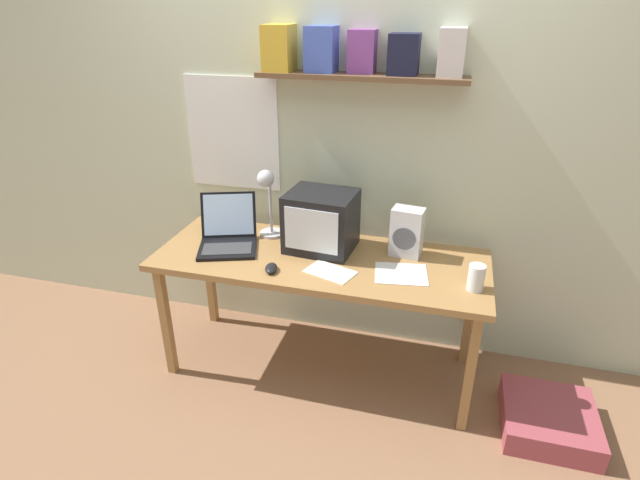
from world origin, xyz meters
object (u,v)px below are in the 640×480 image
Objects in this scene: juice_glass at (476,279)px; floor_cushion at (549,420)px; loose_paper_near_laptop at (401,274)px; desk_lamp at (268,194)px; crt_monitor at (321,221)px; loose_paper_near_monitor at (330,272)px; space_heater at (407,232)px; corner_desk at (320,267)px; laptop at (228,233)px; computer_mouse at (271,268)px.

juice_glass is 0.83m from floor_cushion.
loose_paper_near_laptop is at bearing 172.51° from floor_cushion.
crt_monitor is at bearing -10.65° from desk_lamp.
juice_glass is at bearing 173.63° from floor_cushion.
floor_cushion is (1.13, -0.03, -0.65)m from loose_paper_near_monitor.
space_heater is 0.60× the size of floor_cushion.
space_heater reaches higher than juice_glass.
space_heater reaches higher than loose_paper_near_laptop.
corner_desk is at bearing -72.91° from crt_monitor.
laptop is 0.64m from loose_paper_near_monitor.
desk_lamp is 1.42× the size of loose_paper_near_laptop.
loose_paper_near_laptop is 1.03m from floor_cushion.
space_heater is (-0.35, 0.27, 0.07)m from juice_glass.
loose_paper_near_laptop is (0.00, -0.21, -0.13)m from space_heater.
desk_lamp is 1.54× the size of space_heater.
desk_lamp is 0.92× the size of floor_cushion.
corner_desk is 4.03× the size of laptop.
computer_mouse is 0.29m from loose_paper_near_monitor.
juice_glass is at bearing -25.82° from laptop.
juice_glass reaches higher than loose_paper_near_laptop.
desk_lamp is at bearing 111.60° from computer_mouse.
desk_lamp is at bearing -173.28° from space_heater.
corner_desk is 4.32× the size of desk_lamp.
desk_lamp reaches higher than corner_desk.
loose_paper_near_laptop reaches higher than floor_cushion.
loose_paper_near_laptop is at bearing 12.13° from loose_paper_near_monitor.
crt_monitor is 0.85× the size of floor_cushion.
desk_lamp is (-0.34, 0.16, 0.32)m from corner_desk.
loose_paper_near_laptop is (0.45, -0.17, -0.16)m from crt_monitor.
laptop reaches higher than loose_paper_near_monitor.
corner_desk is 0.54m from laptop.
space_heater is 0.46m from loose_paper_near_monitor.
laptop is at bearing -165.37° from crt_monitor.
crt_monitor reaches higher than floor_cushion.
loose_paper_near_laptop is (0.96, -0.09, -0.06)m from laptop.
loose_paper_near_laptop is (0.43, -0.07, 0.06)m from corner_desk.
loose_paper_near_monitor is (0.43, -0.30, -0.26)m from desk_lamp.
loose_paper_near_laptop reaches higher than corner_desk.
loose_paper_near_monitor is at bearing -35.71° from desk_lamp.
computer_mouse reaches higher than corner_desk.
crt_monitor is at bearing 164.14° from juice_glass.
desk_lamp reaches higher than juice_glass.
crt_monitor reaches higher than loose_paper_near_monitor.
juice_glass is (0.78, -0.12, 0.12)m from corner_desk.
corner_desk is at bearing -21.76° from laptop.
juice_glass is 0.98m from computer_mouse.
loose_paper_near_monitor is at bearing -178.43° from juice_glass.
computer_mouse is (-0.20, -0.21, 0.08)m from corner_desk.
space_heater is at bearing -1.92° from desk_lamp.
corner_desk is 4.65× the size of crt_monitor.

